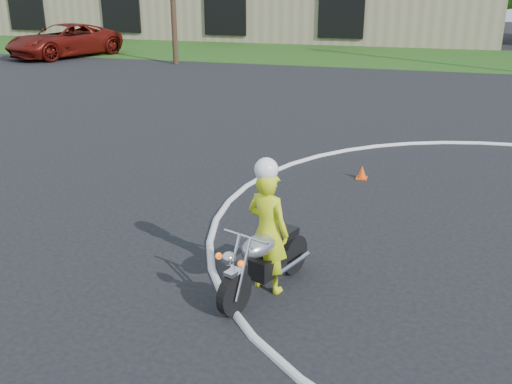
# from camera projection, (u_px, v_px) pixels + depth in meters

# --- Properties ---
(grass_strip) EXTENTS (120.00, 10.00, 0.02)m
(grass_strip) POSITION_uv_depth(u_px,v_px,m) (472.00, 60.00, 31.31)
(grass_strip) COLOR #1E4714
(grass_strip) RESTS_ON ground
(primary_motorcycle) EXTENTS (0.98, 1.92, 1.06)m
(primary_motorcycle) POSITION_uv_depth(u_px,v_px,m) (264.00, 260.00, 7.85)
(primary_motorcycle) COLOR black
(primary_motorcycle) RESTS_ON ground
(rider_primary_grp) EXTENTS (0.76, 0.62, 1.96)m
(rider_primary_grp) POSITION_uv_depth(u_px,v_px,m) (268.00, 228.00, 7.81)
(rider_primary_grp) COLOR #D0E718
(rider_primary_grp) RESTS_ON ground
(pickup_grp) EXTENTS (5.17, 7.17, 1.81)m
(pickup_grp) POSITION_uv_depth(u_px,v_px,m) (64.00, 40.00, 32.21)
(pickup_grp) COLOR #5D100A
(pickup_grp) RESTS_ON ground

